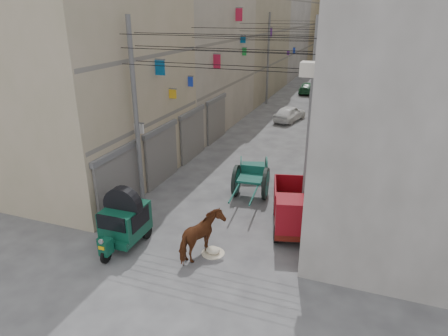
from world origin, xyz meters
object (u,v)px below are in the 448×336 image
at_px(mini_truck, 294,213).
at_px(distant_car_grey, 320,99).
at_px(second_cart, 254,167).
at_px(tonga_cart, 251,181).
at_px(distant_car_green, 308,88).
at_px(horse, 201,236).
at_px(auto_rickshaw, 124,219).
at_px(distant_car_white, 290,113).
at_px(feed_sack, 213,250).

bearing_deg(mini_truck, distant_car_grey, 81.28).
xyz_separation_m(second_cart, distant_car_grey, (0.85, 18.40, 0.02)).
height_order(tonga_cart, distant_car_green, tonga_cart).
height_order(horse, distant_car_green, horse).
distance_m(auto_rickshaw, tonga_cart, 6.34).
xyz_separation_m(tonga_cart, mini_truck, (2.49, -2.59, 0.11)).
xyz_separation_m(mini_truck, second_cart, (-2.97, 4.71, -0.24)).
bearing_deg(distant_car_grey, distant_car_green, 93.43).
bearing_deg(mini_truck, auto_rickshaw, -166.95).
bearing_deg(horse, tonga_cart, -78.78).
distance_m(horse, distant_car_grey, 25.79).
distance_m(auto_rickshaw, distant_car_white, 19.89).
bearing_deg(auto_rickshaw, distant_car_white, 83.07).
distance_m(second_cart, horse, 7.39).
bearing_deg(feed_sack, tonga_cart, 91.16).
bearing_deg(distant_car_green, distant_car_white, 91.08).
distance_m(distant_car_grey, distant_car_green, 6.06).
relative_size(auto_rickshaw, tonga_cart, 0.73).
distance_m(tonga_cart, distant_car_green, 26.29).
relative_size(auto_rickshaw, mini_truck, 0.70).
xyz_separation_m(horse, distant_car_white, (-0.91, 19.57, -0.20)).
relative_size(second_cart, feed_sack, 3.23).
distance_m(mini_truck, distant_car_white, 17.27).
distance_m(tonga_cart, distant_car_white, 14.34).
bearing_deg(second_cart, tonga_cart, -95.45).
bearing_deg(tonga_cart, feed_sack, -94.75).
relative_size(second_cart, horse, 0.87).
bearing_deg(distant_car_white, auto_rickshaw, 97.71).
distance_m(auto_rickshaw, feed_sack, 3.43).
xyz_separation_m(mini_truck, feed_sack, (-2.39, -2.37, -0.76)).
height_order(auto_rickshaw, distant_car_grey, auto_rickshaw).
relative_size(tonga_cart, feed_sack, 6.57).
height_order(second_cart, distant_car_grey, distant_car_grey).
xyz_separation_m(mini_truck, distant_car_green, (-4.13, 28.83, -0.33)).
xyz_separation_m(tonga_cart, second_cart, (-0.48, 2.11, -0.13)).
relative_size(tonga_cart, distant_car_grey, 0.84).
xyz_separation_m(auto_rickshaw, horse, (2.97, 0.22, -0.22)).
relative_size(feed_sack, horse, 0.27).
bearing_deg(distant_car_grey, tonga_cart, -106.88).
bearing_deg(auto_rickshaw, horse, 3.16).
bearing_deg(distant_car_grey, mini_truck, -100.59).
bearing_deg(horse, feed_sack, -121.25).
relative_size(tonga_cart, mini_truck, 0.96).
height_order(tonga_cart, horse, horse).
height_order(auto_rickshaw, horse, auto_rickshaw).
height_order(tonga_cart, second_cart, tonga_cart).
bearing_deg(second_cart, distant_car_green, 74.52).
distance_m(tonga_cart, mini_truck, 3.60).
bearing_deg(second_cart, feed_sack, -103.54).
bearing_deg(feed_sack, mini_truck, 44.71).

